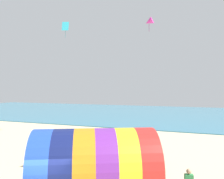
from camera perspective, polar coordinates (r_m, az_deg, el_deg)
The scene contains 4 objects.
sea at distance 49.97m, azimuth 14.96°, elevation -5.51°, with size 120.00×40.00×0.10m, color teal.
giant_inflatable_tube at distance 11.18m, azimuth -3.87°, elevation -17.43°, with size 6.11×5.35×3.35m.
kite_magenta_delta at distance 22.49m, azimuth 8.46°, elevation 15.06°, with size 0.84×0.66×1.25m.
kite_cyan_diamond at distance 28.74m, azimuth -10.62°, elevation 13.99°, with size 0.83×0.62×1.78m.
Camera 1 is at (5.99, -7.73, 5.07)m, focal length 40.00 mm.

